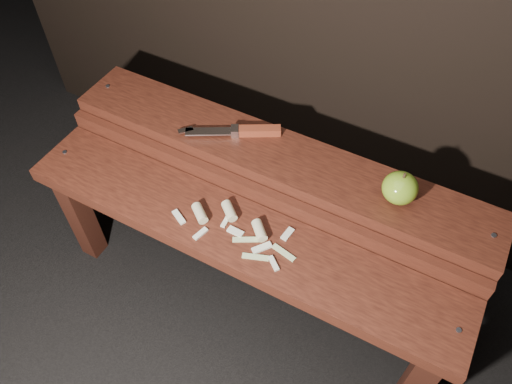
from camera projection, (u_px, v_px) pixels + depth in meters
The scene contains 6 objects.
ground at pixel (247, 293), 1.60m from camera, with size 60.00×60.00×0.00m, color black.
bench_front_tier at pixel (234, 247), 1.30m from camera, with size 1.20×0.20×0.42m.
bench_rear_tier at pixel (274, 174), 1.37m from camera, with size 1.20×0.21×0.50m.
apple at pixel (400, 188), 1.18m from camera, with size 0.09×0.09×0.09m.
knife at pixel (246, 131), 1.34m from camera, with size 0.25×0.15×0.02m.
apple_scraps at pixel (233, 223), 1.25m from camera, with size 0.34×0.14×0.03m.
Camera 1 is at (0.39, -0.65, 1.45)m, focal length 35.00 mm.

